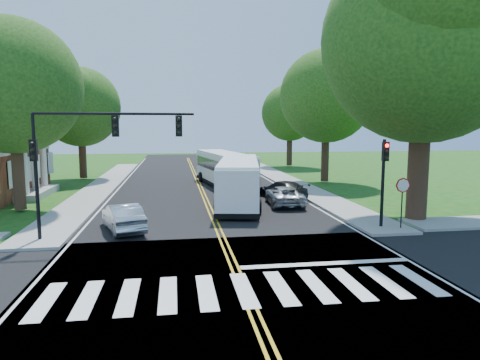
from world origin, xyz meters
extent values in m
plane|color=#164711|center=(0.00, 0.00, 0.00)|extent=(140.00, 140.00, 0.00)
cube|color=black|center=(0.00, 18.00, 0.01)|extent=(14.00, 96.00, 0.01)
cube|color=black|center=(0.00, 0.00, 0.01)|extent=(60.00, 12.00, 0.01)
cube|color=gold|center=(0.00, 22.00, 0.01)|extent=(0.36, 70.00, 0.01)
cube|color=silver|center=(-6.80, 22.00, 0.01)|extent=(0.12, 70.00, 0.01)
cube|color=silver|center=(6.80, 22.00, 0.01)|extent=(0.12, 70.00, 0.01)
cube|color=silver|center=(0.00, -0.50, 0.02)|extent=(12.60, 3.00, 0.01)
cube|color=silver|center=(3.50, 1.60, 0.02)|extent=(6.60, 0.40, 0.01)
cube|color=gray|center=(-8.30, 25.00, 0.07)|extent=(2.60, 40.00, 0.15)
cube|color=gray|center=(8.30, 25.00, 0.07)|extent=(2.60, 40.00, 0.15)
cylinder|color=#352415|center=(11.00, 8.00, 3.15)|extent=(1.10, 1.10, 6.00)
sphere|color=#467622|center=(11.00, 8.00, 9.66)|extent=(10.80, 10.80, 10.80)
cylinder|color=#352415|center=(-11.50, 14.00, 2.55)|extent=(0.70, 0.70, 4.80)
sphere|color=#467622|center=(-11.50, 14.00, 7.55)|extent=(8.00, 8.00, 8.00)
cylinder|color=#352415|center=(-11.00, 30.00, 2.35)|extent=(0.70, 0.70, 4.40)
sphere|color=#467622|center=(-11.00, 30.00, 7.02)|extent=(7.60, 7.60, 7.60)
cylinder|color=#352415|center=(11.50, 24.00, 2.65)|extent=(0.70, 0.70, 5.00)
sphere|color=#467622|center=(11.50, 24.00, 7.88)|extent=(8.40, 8.40, 8.40)
cylinder|color=#352415|center=(12.50, 40.00, 2.35)|extent=(0.70, 0.70, 4.40)
sphere|color=#467622|center=(12.50, 40.00, 6.89)|extent=(7.20, 7.20, 7.20)
cube|color=silver|center=(-12.40, 20.00, 4.40)|extent=(1.40, 6.00, 0.45)
cube|color=gray|center=(-12.40, 20.00, 0.25)|extent=(1.80, 6.00, 0.50)
cylinder|color=silver|center=(-12.40, 17.80, 2.10)|extent=(0.50, 0.50, 4.20)
cylinder|color=silver|center=(-12.40, 20.00, 2.10)|extent=(0.50, 0.50, 4.20)
cylinder|color=silver|center=(-12.40, 22.20, 2.10)|extent=(0.50, 0.50, 4.20)
cylinder|color=black|center=(-8.20, 6.50, 2.45)|extent=(0.16, 0.16, 4.60)
cube|color=black|center=(-8.20, 6.35, 4.15)|extent=(0.30, 0.22, 0.95)
sphere|color=black|center=(-8.20, 6.21, 4.45)|extent=(0.18, 0.18, 0.18)
cylinder|color=black|center=(-4.70, 6.50, 5.75)|extent=(7.00, 0.12, 0.12)
cube|color=black|center=(-4.70, 6.35, 5.20)|extent=(0.30, 0.22, 0.95)
cube|color=black|center=(-1.90, 6.35, 5.20)|extent=(0.30, 0.22, 0.95)
cylinder|color=black|center=(8.20, 6.50, 2.35)|extent=(0.16, 0.16, 4.40)
cube|color=black|center=(8.20, 6.35, 3.95)|extent=(0.30, 0.22, 0.95)
sphere|color=#FF0A05|center=(8.20, 6.21, 4.25)|extent=(0.18, 0.18, 0.18)
cylinder|color=black|center=(9.00, 6.00, 1.25)|extent=(0.06, 0.06, 2.20)
cylinder|color=#A50A07|center=(9.00, 5.97, 2.30)|extent=(0.76, 0.04, 0.76)
cube|color=white|center=(2.12, 14.67, 1.50)|extent=(4.33, 11.58, 2.64)
cube|color=black|center=(2.12, 14.67, 1.98)|extent=(4.26, 10.81, 0.91)
cube|color=black|center=(3.08, 20.30, 1.84)|extent=(2.33, 0.50, 1.54)
cube|color=orange|center=(3.08, 20.30, 2.70)|extent=(1.63, 0.37, 0.31)
cube|color=black|center=(2.12, 14.67, 0.33)|extent=(4.39, 11.69, 0.29)
cube|color=white|center=(2.12, 14.67, 2.87)|extent=(4.22, 11.24, 0.21)
cylinder|color=black|center=(3.98, 18.15, 0.47)|extent=(0.46, 0.96, 0.92)
cylinder|color=black|center=(1.52, 18.57, 0.47)|extent=(0.46, 0.96, 0.92)
cylinder|color=black|center=(2.77, 11.05, 0.47)|extent=(0.46, 0.96, 0.92)
cylinder|color=black|center=(0.31, 11.47, 0.47)|extent=(0.46, 0.96, 0.92)
cube|color=white|center=(2.08, 22.93, 1.48)|extent=(4.18, 11.40, 2.60)
cube|color=black|center=(2.08, 22.93, 1.95)|extent=(4.12, 10.64, 0.90)
cube|color=black|center=(1.18, 28.49, 1.81)|extent=(2.30, 0.47, 1.51)
cube|color=orange|center=(1.18, 28.49, 2.66)|extent=(1.60, 0.36, 0.30)
cube|color=black|center=(2.08, 22.93, 0.32)|extent=(4.24, 11.51, 0.28)
cube|color=white|center=(2.08, 22.93, 2.83)|extent=(4.07, 11.06, 0.21)
cylinder|color=black|center=(2.70, 26.77, 0.47)|extent=(0.44, 0.94, 0.91)
cylinder|color=black|center=(0.28, 26.37, 0.47)|extent=(0.44, 0.94, 0.91)
cylinder|color=black|center=(3.84, 19.77, 0.47)|extent=(0.44, 0.94, 0.91)
cylinder|color=black|center=(1.42, 19.37, 0.47)|extent=(0.44, 0.94, 0.91)
imported|color=silver|center=(-4.70, 8.01, 0.70)|extent=(2.65, 4.40, 1.37)
imported|color=#B2B5BA|center=(4.99, 13.63, 0.65)|extent=(2.41, 4.70, 1.27)
imported|color=black|center=(5.54, 16.24, 0.65)|extent=(3.30, 4.75, 1.28)
camera|label=1|loc=(-2.11, -13.44, 5.20)|focal=32.00mm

